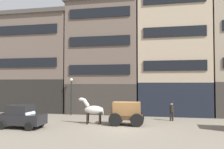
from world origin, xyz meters
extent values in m
plane|color=slate|center=(0.00, 0.00, 0.00)|extent=(120.00, 120.00, 0.00)
cube|color=black|center=(-12.76, 9.88, 2.00)|extent=(9.48, 6.92, 4.01)
cube|color=#66564C|center=(-12.76, 9.88, 8.00)|extent=(9.48, 6.92, 7.98)
cube|color=#47423D|center=(-12.76, 9.88, 12.24)|extent=(9.98, 7.42, 0.50)
cube|color=black|center=(-12.76, 6.36, 6.00)|extent=(7.97, 0.12, 1.10)
cube|color=black|center=(-12.76, 6.36, 9.99)|extent=(7.97, 0.12, 1.10)
cube|color=#38332D|center=(-3.69, 9.88, 1.74)|extent=(8.35, 6.92, 3.47)
cube|color=#66564C|center=(-3.69, 9.88, 8.30)|extent=(8.35, 6.92, 9.66)
cube|color=#47423D|center=(-3.69, 9.88, 13.38)|extent=(8.85, 7.42, 0.50)
cube|color=black|center=(-3.69, 6.36, 5.08)|extent=(7.01, 0.12, 1.10)
cube|color=black|center=(-3.69, 6.36, 8.30)|extent=(7.01, 0.12, 1.10)
cube|color=black|center=(-3.69, 6.36, 11.52)|extent=(7.01, 0.12, 1.10)
cube|color=black|center=(4.49, 9.88, 1.82)|extent=(7.72, 6.92, 3.63)
cube|color=tan|center=(4.49, 9.88, 9.00)|extent=(7.72, 6.92, 10.73)
cube|color=black|center=(4.49, 6.36, 5.42)|extent=(6.48, 0.12, 1.10)
cube|color=black|center=(4.49, 6.36, 9.00)|extent=(6.48, 0.12, 1.10)
cube|color=#3D2819|center=(0.14, 1.00, 0.70)|extent=(2.74, 1.38, 0.36)
cube|color=brown|center=(0.14, 1.00, 1.43)|extent=(2.33, 1.17, 1.10)
cube|color=#3D2819|center=(-1.01, 0.97, 1.18)|extent=(0.43, 1.05, 0.50)
cylinder|color=black|center=(-0.74, 0.27, 0.55)|extent=(1.10, 0.11, 1.10)
cylinder|color=black|center=(-0.78, 1.69, 0.55)|extent=(1.10, 0.11, 1.10)
cylinder|color=black|center=(1.06, 0.32, 0.55)|extent=(1.10, 0.11, 1.10)
cylinder|color=black|center=(1.02, 1.74, 0.55)|extent=(1.10, 0.11, 1.10)
ellipsoid|color=beige|center=(-2.76, 1.00, 1.25)|extent=(1.72, 0.65, 0.70)
cylinder|color=beige|center=(-3.49, 0.98, 1.85)|extent=(0.67, 0.34, 0.76)
ellipsoid|color=beige|center=(-3.89, 0.97, 2.15)|extent=(0.57, 0.26, 0.30)
cylinder|color=beige|center=(-1.96, 1.03, 1.10)|extent=(0.27, 0.11, 0.65)
cylinder|color=black|center=(-3.31, 0.81, 0.47)|extent=(0.14, 0.14, 0.95)
cylinder|color=black|center=(-3.32, 1.17, 0.47)|extent=(0.14, 0.14, 0.95)
cylinder|color=black|center=(-2.21, 0.84, 0.47)|extent=(0.14, 0.14, 0.95)
cylinder|color=black|center=(-2.22, 1.20, 0.47)|extent=(0.14, 0.14, 0.95)
cube|color=black|center=(-7.92, -1.86, 0.73)|extent=(3.74, 1.71, 0.80)
cube|color=black|center=(-8.07, -1.86, 1.48)|extent=(1.84, 1.49, 0.70)
cube|color=silver|center=(-7.23, -1.88, 1.35)|extent=(0.37, 1.32, 0.56)
cylinder|color=black|center=(-6.70, -1.06, 0.33)|extent=(0.66, 0.20, 0.66)
cylinder|color=black|center=(-6.75, -2.74, 0.33)|extent=(0.66, 0.20, 0.66)
cylinder|color=black|center=(-9.10, -0.99, 0.33)|extent=(0.66, 0.20, 0.66)
cylinder|color=black|center=(-9.15, -2.67, 0.33)|extent=(0.66, 0.20, 0.66)
cylinder|color=black|center=(3.91, 4.08, 0.42)|extent=(0.16, 0.16, 0.85)
cylinder|color=black|center=(4.11, 4.08, 0.42)|extent=(0.16, 0.16, 0.85)
cylinder|color=black|center=(4.01, 4.08, 1.16)|extent=(0.51, 0.51, 0.62)
sphere|color=tan|center=(4.01, 4.08, 1.60)|extent=(0.22, 0.22, 0.22)
cylinder|color=black|center=(4.01, 4.08, 1.70)|extent=(0.28, 0.28, 0.02)
cylinder|color=black|center=(4.01, 4.08, 1.75)|extent=(0.18, 0.18, 0.09)
cylinder|color=black|center=(-6.78, 5.90, 1.90)|extent=(0.12, 0.12, 3.80)
sphere|color=silver|center=(-6.78, 5.90, 3.96)|extent=(0.32, 0.32, 0.32)
cylinder|color=maroon|center=(-0.67, 5.45, 0.35)|extent=(0.24, 0.24, 0.70)
sphere|color=maroon|center=(-0.67, 5.45, 0.72)|extent=(0.22, 0.22, 0.22)
camera|label=1|loc=(2.75, -18.52, 3.63)|focal=36.88mm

